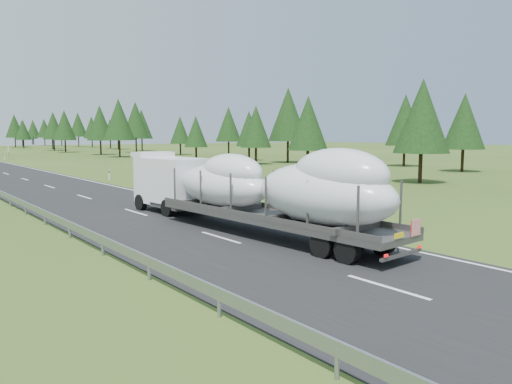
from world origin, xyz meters
TOP-DOWN VIEW (x-y plane):
  - ground at (0.00, 0.00)m, footprint 400.00×400.00m
  - highway_sign at (7.20, 80.00)m, footprint 0.08×0.90m
  - tree_line_right at (38.47, 101.58)m, footprint 27.59×271.64m
  - boat_truck at (1.84, 0.29)m, footprint 3.49×18.73m

SIDE VIEW (x-z plane):
  - ground at x=0.00m, z-range 0.00..0.00m
  - highway_sign at x=7.20m, z-range 0.51..3.11m
  - boat_truck at x=1.84m, z-range 0.13..4.16m
  - tree_line_right at x=38.47m, z-range 0.50..13.06m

